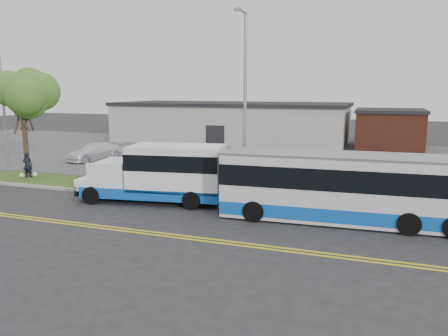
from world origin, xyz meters
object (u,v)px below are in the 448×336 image
at_px(pedestrian, 28,165).
at_px(parked_car_b, 95,152).
at_px(streetlight_near, 245,100).
at_px(shuttle_bus, 163,172).
at_px(transit_bus, 345,188).
at_px(parked_car_a, 149,157).
at_px(tree_west, 22,99).
at_px(streetlight_far, 3,108).

distance_m(pedestrian, parked_car_b, 7.38).
relative_size(streetlight_near, shuttle_bus, 1.19).
bearing_deg(shuttle_bus, transit_bus, -11.22).
height_order(transit_bus, parked_car_a, transit_bus).
bearing_deg(tree_west, pedestrian, -43.03).
distance_m(tree_west, streetlight_far, 4.62).
distance_m(streetlight_near, shuttle_bus, 5.61).
relative_size(streetlight_far, pedestrian, 4.90).
xyz_separation_m(tree_west, parked_car_a, (5.61, 6.02, -4.31)).
distance_m(streetlight_far, transit_bus, 25.06).
xyz_separation_m(pedestrian, parked_car_b, (-0.16, 7.38, -0.13)).
xyz_separation_m(shuttle_bus, parked_car_b, (-11.23, 9.70, -0.80)).
relative_size(streetlight_far, transit_bus, 0.73).
relative_size(streetlight_far, parked_car_a, 1.85).
bearing_deg(streetlight_far, transit_bus, -11.88).
bearing_deg(pedestrian, streetlight_far, -57.71).
distance_m(streetlight_near, transit_bus, 6.95).
relative_size(tree_west, streetlight_far, 0.86).
distance_m(parked_car_a, parked_car_b, 5.71).
relative_size(shuttle_bus, parked_car_a, 1.85).
xyz_separation_m(streetlight_near, parked_car_b, (-14.98, 7.68, -4.45)).
relative_size(streetlight_near, pedestrian, 5.82).
bearing_deg(tree_west, parked_car_b, 89.83).
relative_size(shuttle_bus, pedestrian, 4.89).
distance_m(streetlight_far, pedestrian, 5.98).
bearing_deg(shuttle_bus, parked_car_a, 114.97).
height_order(streetlight_far, shuttle_bus, streetlight_far).
xyz_separation_m(streetlight_far, parked_car_b, (4.02, 5.00, -3.69)).
bearing_deg(shuttle_bus, tree_west, 158.94).
bearing_deg(pedestrian, streetlight_near, 150.81).
height_order(tree_west, parked_car_a, tree_west).
height_order(streetlight_far, parked_car_a, streetlight_far).
height_order(streetlight_far, pedestrian, streetlight_far).
distance_m(tree_west, streetlight_near, 15.01).
xyz_separation_m(streetlight_far, transit_bus, (24.35, -5.12, -2.95)).
distance_m(transit_bus, parked_car_a, 17.24).
distance_m(transit_bus, pedestrian, 20.36).
bearing_deg(transit_bus, tree_west, 168.90).
height_order(streetlight_far, parked_car_b, streetlight_far).
bearing_deg(tree_west, streetlight_far, 151.02).
height_order(shuttle_bus, pedestrian, shuttle_bus).
xyz_separation_m(tree_west, transit_bus, (20.35, -2.91, -3.60)).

